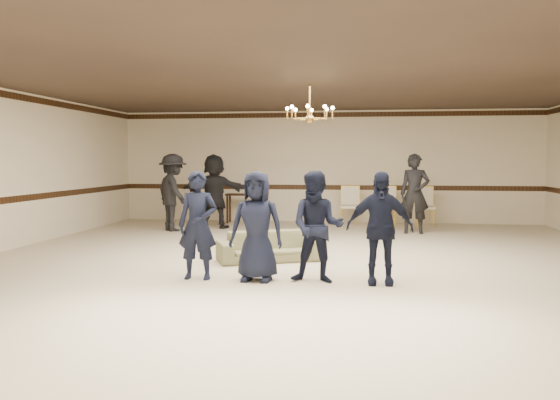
{
  "coord_description": "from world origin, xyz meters",
  "views": [
    {
      "loc": [
        0.92,
        -9.81,
        1.81
      ],
      "look_at": [
        -0.35,
        -0.5,
        1.15
      ],
      "focal_mm": 37.37,
      "sensor_mm": 36.0,
      "label": 1
    }
  ],
  "objects_px": {
    "settee": "(269,246)",
    "adult_right": "(415,194)",
    "boy_d": "(380,228)",
    "banquet_chair_right": "(425,207)",
    "chandelier": "(310,101)",
    "banquet_chair_left": "(350,206)",
    "boy_c": "(317,227)",
    "adult_mid": "(214,191)",
    "adult_left": "(173,192)",
    "boy_a": "(198,225)",
    "banquet_chair_mid": "(387,207)",
    "console_table": "(244,208)",
    "boy_b": "(257,226)"
  },
  "relations": [
    {
      "from": "settee",
      "to": "adult_right",
      "type": "distance_m",
      "value": 5.26
    },
    {
      "from": "boy_d",
      "to": "banquet_chair_right",
      "type": "xyz_separation_m",
      "value": [
        1.46,
        7.54,
        -0.29
      ]
    },
    {
      "from": "settee",
      "to": "adult_right",
      "type": "relative_size",
      "value": 0.93
    },
    {
      "from": "chandelier",
      "to": "boy_d",
      "type": "height_order",
      "value": "chandelier"
    },
    {
      "from": "settee",
      "to": "banquet_chair_left",
      "type": "distance_m",
      "value": 6.02
    },
    {
      "from": "boy_c",
      "to": "adult_right",
      "type": "height_order",
      "value": "adult_right"
    },
    {
      "from": "settee",
      "to": "banquet_chair_right",
      "type": "xyz_separation_m",
      "value": [
        3.33,
        5.86,
        0.26
      ]
    },
    {
      "from": "adult_mid",
      "to": "banquet_chair_right",
      "type": "bearing_deg",
      "value": -168.32
    },
    {
      "from": "boy_d",
      "to": "adult_left",
      "type": "height_order",
      "value": "adult_left"
    },
    {
      "from": "settee",
      "to": "banquet_chair_left",
      "type": "xyz_separation_m",
      "value": [
        1.33,
        5.86,
        0.26
      ]
    },
    {
      "from": "boy_a",
      "to": "adult_right",
      "type": "xyz_separation_m",
      "value": [
        3.74,
        5.99,
        0.15
      ]
    },
    {
      "from": "banquet_chair_left",
      "to": "chandelier",
      "type": "bearing_deg",
      "value": -97.37
    },
    {
      "from": "boy_a",
      "to": "boy_d",
      "type": "relative_size",
      "value": 1.0
    },
    {
      "from": "boy_d",
      "to": "adult_right",
      "type": "bearing_deg",
      "value": 78.73
    },
    {
      "from": "settee",
      "to": "adult_left",
      "type": "relative_size",
      "value": 0.93
    },
    {
      "from": "adult_mid",
      "to": "banquet_chair_right",
      "type": "xyz_separation_m",
      "value": [
        5.51,
        1.15,
        -0.45
      ]
    },
    {
      "from": "adult_left",
      "to": "banquet_chair_mid",
      "type": "relative_size",
      "value": 1.84
    },
    {
      "from": "console_table",
      "to": "chandelier",
      "type": "bearing_deg",
      "value": -65.15
    },
    {
      "from": "boy_b",
      "to": "banquet_chair_left",
      "type": "relative_size",
      "value": 1.55
    },
    {
      "from": "banquet_chair_right",
      "to": "boy_a",
      "type": "bearing_deg",
      "value": -124.57
    },
    {
      "from": "adult_mid",
      "to": "settee",
      "type": "bearing_deg",
      "value": 114.75
    },
    {
      "from": "boy_b",
      "to": "boy_d",
      "type": "height_order",
      "value": "same"
    },
    {
      "from": "adult_left",
      "to": "adult_right",
      "type": "xyz_separation_m",
      "value": [
        6.0,
        0.3,
        0.0
      ]
    },
    {
      "from": "boy_c",
      "to": "boy_a",
      "type": "bearing_deg",
      "value": -175.13
    },
    {
      "from": "banquet_chair_mid",
      "to": "console_table",
      "type": "bearing_deg",
      "value": 178.99
    },
    {
      "from": "adult_mid",
      "to": "banquet_chair_mid",
      "type": "distance_m",
      "value": 4.68
    },
    {
      "from": "boy_b",
      "to": "settee",
      "type": "bearing_deg",
      "value": 95.85
    },
    {
      "from": "settee",
      "to": "adult_left",
      "type": "xyz_separation_m",
      "value": [
        -3.08,
        4.01,
        0.71
      ]
    },
    {
      "from": "chandelier",
      "to": "settee",
      "type": "height_order",
      "value": "chandelier"
    },
    {
      "from": "boy_d",
      "to": "settee",
      "type": "distance_m",
      "value": 2.58
    },
    {
      "from": "adult_mid",
      "to": "adult_right",
      "type": "relative_size",
      "value": 1.0
    },
    {
      "from": "boy_d",
      "to": "banquet_chair_right",
      "type": "height_order",
      "value": "boy_d"
    },
    {
      "from": "adult_right",
      "to": "boy_c",
      "type": "bearing_deg",
      "value": -103.59
    },
    {
      "from": "chandelier",
      "to": "banquet_chair_mid",
      "type": "xyz_separation_m",
      "value": [
        1.67,
        5.18,
        -2.35
      ]
    },
    {
      "from": "boy_c",
      "to": "settee",
      "type": "xyz_separation_m",
      "value": [
        -0.98,
        1.68,
        -0.56
      ]
    },
    {
      "from": "boy_d",
      "to": "banquet_chair_left",
      "type": "xyz_separation_m",
      "value": [
        -0.54,
        7.54,
        -0.29
      ]
    },
    {
      "from": "boy_b",
      "to": "adult_mid",
      "type": "height_order",
      "value": "adult_mid"
    },
    {
      "from": "adult_left",
      "to": "banquet_chair_left",
      "type": "xyz_separation_m",
      "value": [
        4.41,
        1.85,
        -0.45
      ]
    },
    {
      "from": "boy_a",
      "to": "banquet_chair_left",
      "type": "height_order",
      "value": "boy_a"
    },
    {
      "from": "adult_left",
      "to": "console_table",
      "type": "relative_size",
      "value": 1.95
    },
    {
      "from": "banquet_chair_left",
      "to": "banquet_chair_right",
      "type": "xyz_separation_m",
      "value": [
        2.0,
        0.0,
        0.0
      ]
    },
    {
      "from": "settee",
      "to": "banquet_chair_mid",
      "type": "height_order",
      "value": "banquet_chair_mid"
    },
    {
      "from": "banquet_chair_mid",
      "to": "banquet_chair_right",
      "type": "height_order",
      "value": "same"
    },
    {
      "from": "boy_d",
      "to": "banquet_chair_mid",
      "type": "height_order",
      "value": "boy_d"
    },
    {
      "from": "chandelier",
      "to": "boy_b",
      "type": "bearing_deg",
      "value": -103.88
    },
    {
      "from": "adult_right",
      "to": "chandelier",
      "type": "bearing_deg",
      "value": -117.49
    },
    {
      "from": "adult_right",
      "to": "console_table",
      "type": "relative_size",
      "value": 1.95
    },
    {
      "from": "adult_left",
      "to": "adult_mid",
      "type": "xyz_separation_m",
      "value": [
        0.9,
        0.7,
        0.0
      ]
    },
    {
      "from": "boy_d",
      "to": "adult_left",
      "type": "xyz_separation_m",
      "value": [
        -4.96,
        5.69,
        0.15
      ]
    },
    {
      "from": "adult_mid",
      "to": "boy_a",
      "type": "bearing_deg",
      "value": 101.92
    }
  ]
}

